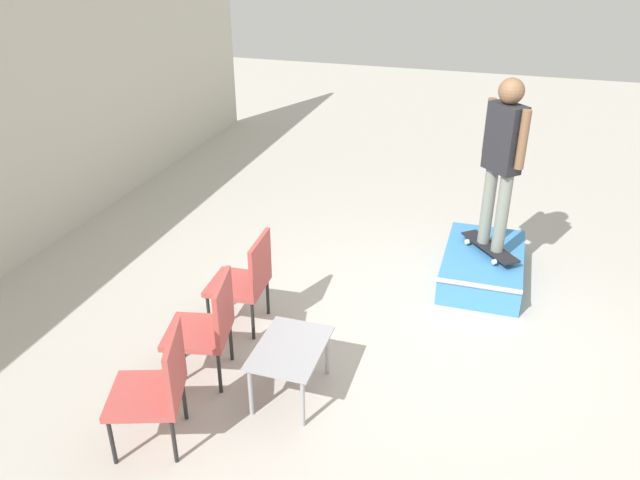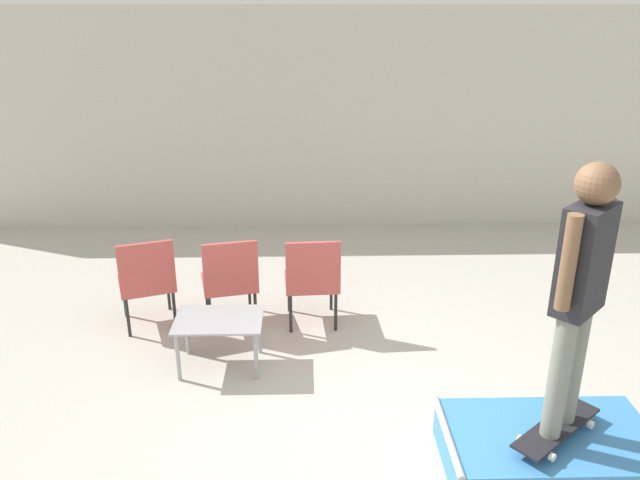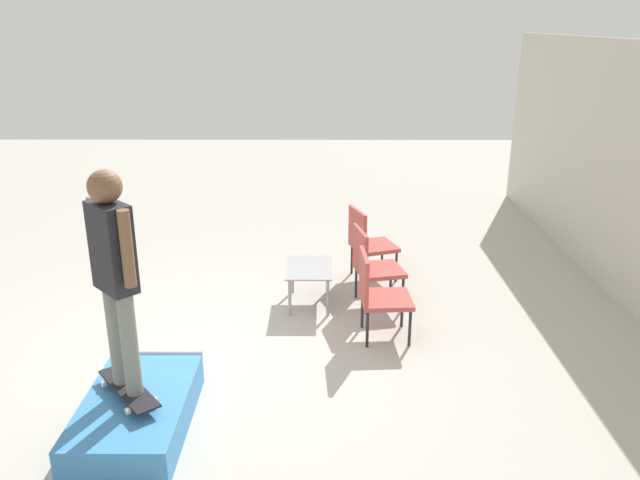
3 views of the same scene
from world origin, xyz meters
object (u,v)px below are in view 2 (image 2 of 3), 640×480
at_px(skateboard_on_ramp, 557,428).
at_px(person_skater, 581,280).
at_px(patio_chair_right, 312,277).
at_px(patio_chair_left, 147,279).
at_px(coffee_table, 219,326).
at_px(patio_chair_center, 230,278).
at_px(skate_ramp_box, 548,451).

xyz_separation_m(skateboard_on_ramp, person_skater, (0.00, -0.00, 1.08)).
height_order(person_skater, patio_chair_right, person_skater).
height_order(patio_chair_left, patio_chair_right, same).
xyz_separation_m(coffee_table, patio_chair_right, (0.82, 0.73, 0.12)).
xyz_separation_m(skateboard_on_ramp, coffee_table, (-2.42, 1.41, 0.02)).
height_order(patio_chair_left, patio_chair_center, same).
bearing_deg(patio_chair_right, patio_chair_center, -3.57).
height_order(skate_ramp_box, skateboard_on_ramp, skateboard_on_ramp).
relative_size(skateboard_on_ramp, patio_chair_right, 0.79).
distance_m(person_skater, coffee_table, 3.00).
bearing_deg(skate_ramp_box, patio_chair_right, 127.22).
bearing_deg(coffee_table, patio_chair_left, 136.85).
distance_m(skate_ramp_box, coffee_table, 2.79).
height_order(person_skater, coffee_table, person_skater).
xyz_separation_m(skateboard_on_ramp, patio_chair_center, (-2.40, 2.15, 0.14)).
bearing_deg(skateboard_on_ramp, skate_ramp_box, 64.22).
bearing_deg(person_skater, patio_chair_center, 93.73).
height_order(person_skater, patio_chair_center, person_skater).
distance_m(person_skater, patio_chair_left, 3.97).
relative_size(coffee_table, patio_chair_left, 0.80).
distance_m(patio_chair_left, patio_chair_right, 1.60).
xyz_separation_m(skate_ramp_box, skateboard_on_ramp, (0.01, -0.05, 0.23)).
relative_size(skateboard_on_ramp, patio_chair_left, 0.79).
distance_m(skate_ramp_box, skateboard_on_ramp, 0.24).
bearing_deg(patio_chair_right, patio_chair_left, -3.61).
distance_m(skateboard_on_ramp, patio_chair_left, 3.86).
relative_size(skateboard_on_ramp, person_skater, 0.41).
xyz_separation_m(patio_chair_left, patio_chair_right, (1.60, -0.01, 0.00)).
relative_size(person_skater, patio_chair_left, 1.90).
distance_m(skate_ramp_box, patio_chair_center, 3.20).
bearing_deg(patio_chair_right, coffee_table, 38.21).
height_order(skate_ramp_box, patio_chair_center, patio_chair_center).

